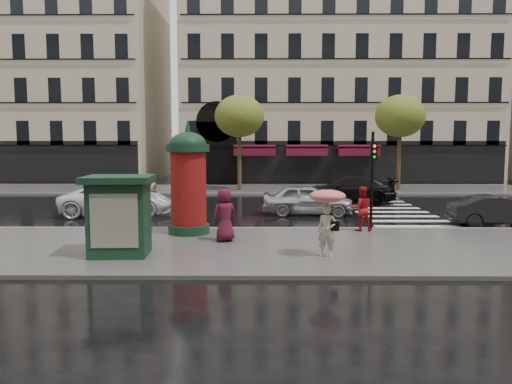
{
  "coord_description": "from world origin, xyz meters",
  "views": [
    {
      "loc": [
        -0.57,
        -16.46,
        3.59
      ],
      "look_at": [
        -0.72,
        1.5,
        1.7
      ],
      "focal_mm": 35.0,
      "sensor_mm": 36.0,
      "label": 1
    }
  ],
  "objects_px": {
    "woman_red": "(361,209)",
    "car_darkgrey": "(497,211)",
    "car_black": "(348,190)",
    "car_white": "(118,200)",
    "morris_column": "(188,179)",
    "car_silver": "(308,200)",
    "man_burgundy": "(225,215)",
    "woman_umbrella": "(327,211)",
    "newsstand": "(119,215)",
    "traffic_light": "(373,171)",
    "car_far_silver": "(125,187)"
  },
  "relations": [
    {
      "from": "car_silver",
      "to": "car_darkgrey",
      "type": "xyz_separation_m",
      "value": [
        7.59,
        -2.94,
        -0.11
      ]
    },
    {
      "from": "woman_umbrella",
      "to": "car_darkgrey",
      "type": "bearing_deg",
      "value": 37.6
    },
    {
      "from": "newsstand",
      "to": "car_far_silver",
      "type": "height_order",
      "value": "newsstand"
    },
    {
      "from": "woman_red",
      "to": "newsstand",
      "type": "bearing_deg",
      "value": 24.39
    },
    {
      "from": "car_darkgrey",
      "to": "woman_red",
      "type": "bearing_deg",
      "value": 108.15
    },
    {
      "from": "woman_umbrella",
      "to": "newsstand",
      "type": "distance_m",
      "value": 6.22
    },
    {
      "from": "morris_column",
      "to": "car_far_silver",
      "type": "distance_m",
      "value": 13.84
    },
    {
      "from": "man_burgundy",
      "to": "car_silver",
      "type": "bearing_deg",
      "value": -146.39
    },
    {
      "from": "morris_column",
      "to": "traffic_light",
      "type": "xyz_separation_m",
      "value": [
        6.98,
        0.86,
        0.26
      ]
    },
    {
      "from": "woman_red",
      "to": "traffic_light",
      "type": "height_order",
      "value": "traffic_light"
    },
    {
      "from": "car_white",
      "to": "newsstand",
      "type": "bearing_deg",
      "value": -169.15
    },
    {
      "from": "morris_column",
      "to": "newsstand",
      "type": "relative_size",
      "value": 1.77
    },
    {
      "from": "man_burgundy",
      "to": "woman_umbrella",
      "type": "bearing_deg",
      "value": 115.78
    },
    {
      "from": "car_black",
      "to": "car_silver",
      "type": "bearing_deg",
      "value": -24.63
    },
    {
      "from": "woman_umbrella",
      "to": "newsstand",
      "type": "height_order",
      "value": "newsstand"
    },
    {
      "from": "traffic_light",
      "to": "car_white",
      "type": "distance_m",
      "value": 12.04
    },
    {
      "from": "man_burgundy",
      "to": "car_black",
      "type": "height_order",
      "value": "man_burgundy"
    },
    {
      "from": "morris_column",
      "to": "car_darkgrey",
      "type": "height_order",
      "value": "morris_column"
    },
    {
      "from": "woman_red",
      "to": "car_far_silver",
      "type": "distance_m",
      "value": 17.15
    },
    {
      "from": "morris_column",
      "to": "car_darkgrey",
      "type": "relative_size",
      "value": 1.11
    },
    {
      "from": "woman_umbrella",
      "to": "newsstand",
      "type": "relative_size",
      "value": 0.87
    },
    {
      "from": "woman_umbrella",
      "to": "man_burgundy",
      "type": "xyz_separation_m",
      "value": [
        -3.2,
        2.25,
        -0.46
      ]
    },
    {
      "from": "morris_column",
      "to": "man_burgundy",
      "type": "bearing_deg",
      "value": -45.94
    },
    {
      "from": "car_darkgrey",
      "to": "car_far_silver",
      "type": "xyz_separation_m",
      "value": [
        -18.29,
        10.16,
        0.04
      ]
    },
    {
      "from": "traffic_light",
      "to": "car_far_silver",
      "type": "bearing_deg",
      "value": 137.61
    },
    {
      "from": "morris_column",
      "to": "car_black",
      "type": "distance_m",
      "value": 12.55
    },
    {
      "from": "car_silver",
      "to": "car_black",
      "type": "distance_m",
      "value": 5.31
    },
    {
      "from": "morris_column",
      "to": "newsstand",
      "type": "distance_m",
      "value": 3.97
    },
    {
      "from": "car_darkgrey",
      "to": "newsstand",
      "type": "bearing_deg",
      "value": 114.15
    },
    {
      "from": "car_far_silver",
      "to": "car_darkgrey",
      "type": "bearing_deg",
      "value": 54.46
    },
    {
      "from": "traffic_light",
      "to": "car_darkgrey",
      "type": "distance_m",
      "value": 6.01
    },
    {
      "from": "woman_red",
      "to": "car_silver",
      "type": "xyz_separation_m",
      "value": [
        -1.58,
        4.74,
        -0.23
      ]
    },
    {
      "from": "car_black",
      "to": "car_white",
      "type": "bearing_deg",
      "value": -62.18
    },
    {
      "from": "newsstand",
      "to": "woman_red",
      "type": "bearing_deg",
      "value": 26.8
    },
    {
      "from": "man_burgundy",
      "to": "car_black",
      "type": "xyz_separation_m",
      "value": [
        6.22,
        11.33,
        -0.26
      ]
    },
    {
      "from": "woman_red",
      "to": "car_far_silver",
      "type": "height_order",
      "value": "woman_red"
    },
    {
      "from": "woman_red",
      "to": "morris_column",
      "type": "height_order",
      "value": "morris_column"
    },
    {
      "from": "woman_red",
      "to": "newsstand",
      "type": "relative_size",
      "value": 0.71
    },
    {
      "from": "man_burgundy",
      "to": "newsstand",
      "type": "bearing_deg",
      "value": 5.37
    },
    {
      "from": "man_burgundy",
      "to": "car_white",
      "type": "bearing_deg",
      "value": -79.07
    },
    {
      "from": "woman_red",
      "to": "car_darkgrey",
      "type": "relative_size",
      "value": 0.44
    },
    {
      "from": "car_black",
      "to": "car_far_silver",
      "type": "bearing_deg",
      "value": -95.0
    },
    {
      "from": "car_silver",
      "to": "car_white",
      "type": "distance_m",
      "value": 9.08
    },
    {
      "from": "morris_column",
      "to": "car_silver",
      "type": "bearing_deg",
      "value": 46.91
    },
    {
      "from": "morris_column",
      "to": "car_white",
      "type": "relative_size",
      "value": 0.8
    },
    {
      "from": "car_silver",
      "to": "car_darkgrey",
      "type": "relative_size",
      "value": 1.13
    },
    {
      "from": "man_burgundy",
      "to": "newsstand",
      "type": "xyz_separation_m",
      "value": [
        -3.02,
        -2.07,
        0.32
      ]
    },
    {
      "from": "man_burgundy",
      "to": "car_white",
      "type": "distance_m",
      "value": 8.69
    },
    {
      "from": "traffic_light",
      "to": "car_silver",
      "type": "bearing_deg",
      "value": 114.84
    },
    {
      "from": "woman_red",
      "to": "car_silver",
      "type": "relative_size",
      "value": 0.39
    }
  ]
}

